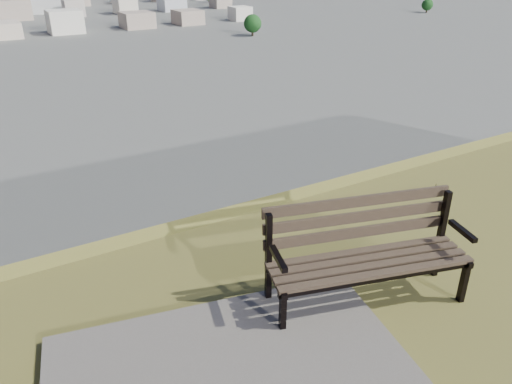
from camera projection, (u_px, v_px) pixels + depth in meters
park_bench at (365, 247)px, 4.48m from camera, size 1.90×1.04×0.95m
arena at (7, 1)px, 240.56m from camera, size 60.75×35.93×24.01m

